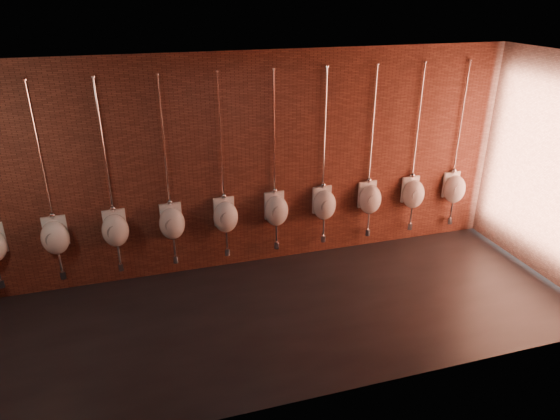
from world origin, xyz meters
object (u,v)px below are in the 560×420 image
at_px(urinal_6, 324,204).
at_px(urinal_9, 454,188).
at_px(urinal_8, 413,193).
at_px(urinal_3, 172,222).
at_px(urinal_1, 55,236).
at_px(urinal_4, 226,216).
at_px(urinal_5, 276,210).
at_px(urinal_2, 115,229).
at_px(urinal_7, 370,198).

xyz_separation_m(urinal_6, urinal_9, (2.33, 0.00, 0.00)).
relative_size(urinal_6, urinal_8, 1.00).
bearing_deg(urinal_3, urinal_1, 180.00).
relative_size(urinal_8, urinal_9, 1.00).
relative_size(urinal_4, urinal_8, 1.00).
xyz_separation_m(urinal_3, urinal_9, (4.65, 0.00, 0.00)).
xyz_separation_m(urinal_4, urinal_5, (0.78, 0.00, 0.00)).
xyz_separation_m(urinal_1, urinal_4, (2.33, 0.00, 0.00)).
relative_size(urinal_2, urinal_5, 1.00).
xyz_separation_m(urinal_1, urinal_3, (1.55, 0.00, 0.00)).
xyz_separation_m(urinal_6, urinal_7, (0.78, 0.00, 0.00)).
distance_m(urinal_2, urinal_8, 4.65).
bearing_deg(urinal_9, urinal_5, 180.00).
xyz_separation_m(urinal_7, urinal_8, (0.78, 0.00, 0.00)).
height_order(urinal_3, urinal_8, same).
height_order(urinal_4, urinal_5, same).
distance_m(urinal_3, urinal_9, 4.65).
bearing_deg(urinal_7, urinal_8, 0.00).
bearing_deg(urinal_1, urinal_8, 0.00).
xyz_separation_m(urinal_4, urinal_9, (3.88, 0.00, 0.00)).
bearing_deg(urinal_8, urinal_7, 180.00).
relative_size(urinal_4, urinal_7, 1.00).
height_order(urinal_2, urinal_6, same).
relative_size(urinal_3, urinal_8, 1.00).
relative_size(urinal_1, urinal_8, 1.00).
relative_size(urinal_2, urinal_9, 1.00).
xyz_separation_m(urinal_7, urinal_9, (1.55, 0.00, 0.00)).
bearing_deg(urinal_8, urinal_1, 180.00).
relative_size(urinal_1, urinal_4, 1.00).
bearing_deg(urinal_4, urinal_5, 0.00).
xyz_separation_m(urinal_3, urinal_5, (1.55, 0.00, 0.00)).
relative_size(urinal_6, urinal_7, 1.00).
bearing_deg(urinal_6, urinal_7, 0.00).
height_order(urinal_5, urinal_8, same).
bearing_deg(urinal_2, urinal_5, 0.00).
relative_size(urinal_5, urinal_8, 1.00).
distance_m(urinal_3, urinal_7, 3.10).
bearing_deg(urinal_3, urinal_8, 0.00).
distance_m(urinal_1, urinal_4, 2.33).
distance_m(urinal_2, urinal_3, 0.78).
bearing_deg(urinal_7, urinal_4, 180.00).
distance_m(urinal_2, urinal_4, 1.55).
xyz_separation_m(urinal_2, urinal_7, (3.88, 0.00, 0.00)).
bearing_deg(urinal_6, urinal_4, 180.00).
height_order(urinal_6, urinal_7, same).
height_order(urinal_1, urinal_3, same).
bearing_deg(urinal_7, urinal_9, 0.00).
bearing_deg(urinal_6, urinal_2, 180.00).
height_order(urinal_3, urinal_7, same).
bearing_deg(urinal_1, urinal_6, 0.00).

